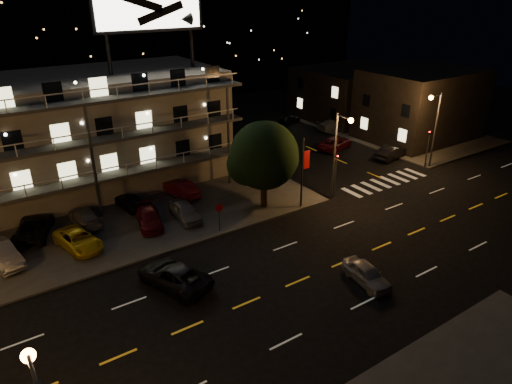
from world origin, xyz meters
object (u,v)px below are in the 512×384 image
lot_car_4 (185,211)px  road_car_east (367,274)px  lot_car_7 (85,217)px  tree (264,158)px  road_car_west (174,275)px  side_car_0 (391,153)px  lot_car_2 (78,240)px

lot_car_4 → road_car_east: size_ratio=1.08×
road_car_east → lot_car_7: bearing=133.4°
lot_car_4 → lot_car_7: bearing=154.3°
tree → lot_car_7: tree is taller
road_car_west → side_car_0: bearing=176.1°
tree → lot_car_7: size_ratio=1.75×
lot_car_2 → side_car_0: side_car_0 is taller
lot_car_7 → road_car_west: 11.69m
lot_car_4 → road_car_west: bearing=-118.5°
tree → road_car_west: tree is taller
lot_car_4 → road_car_east: lot_car_4 is taller
lot_car_4 → lot_car_2: bearing=-179.8°
lot_car_2 → road_car_west: size_ratio=0.85×
road_car_west → lot_car_7: bearing=-96.4°
road_car_east → lot_car_4: bearing=120.3°
road_car_west → lot_car_2: bearing=-82.6°
lot_car_2 → road_car_east: size_ratio=1.20×
lot_car_2 → road_car_west: road_car_west is taller
lot_car_2 → lot_car_4: size_ratio=1.12×
lot_car_4 → side_car_0: 25.52m
lot_car_7 → road_car_west: bearing=99.8°
tree → lot_car_4: 7.88m
tree → road_car_west: bearing=-151.6°
lot_car_7 → road_car_west: road_car_west is taller
side_car_0 → road_car_east: bearing=118.7°
lot_car_4 → side_car_0: size_ratio=0.91×
tree → road_car_west: 13.34m
lot_car_2 → side_car_0: 33.98m
road_car_east → road_car_west: (-10.57, 6.73, 0.10)m
lot_car_4 → lot_car_7: 8.01m
road_car_west → tree: bearing=-170.7°
road_car_west → lot_car_4: bearing=-139.5°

